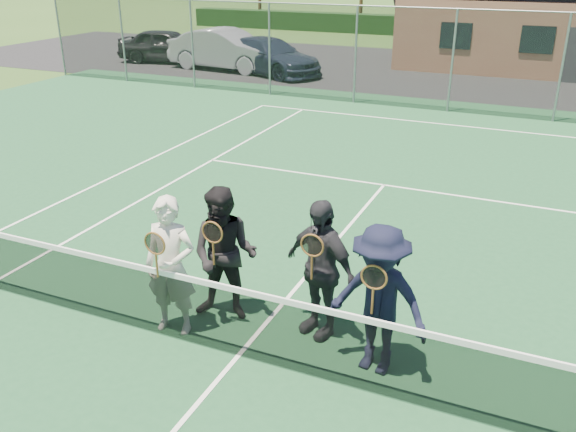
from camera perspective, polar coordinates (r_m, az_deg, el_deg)
name	(u,v)px	position (r m, az deg, el deg)	size (l,w,h in m)	color
ground	(477,76)	(25.82, 17.30, 12.38)	(220.00, 220.00, 0.00)	#2D4E1B
court_surface	(239,357)	(7.49, -4.65, -12.98)	(30.00, 30.00, 0.02)	#1C4C2B
tarmac_carpark	(379,69)	(26.58, 8.54, 13.45)	(40.00, 12.00, 0.01)	black
hedge_row	(509,30)	(37.59, 20.00, 16.03)	(40.00, 1.20, 1.10)	black
car_a	(167,46)	(28.39, -11.23, 15.36)	(1.72, 4.27, 1.46)	black
car_b	(227,50)	(26.14, -5.74, 15.23)	(1.73, 4.97, 1.64)	#979AA0
car_c	(269,56)	(25.09, -1.79, 14.71)	(1.95, 4.81, 1.40)	#1A2034
court_markings	(239,356)	(7.49, -4.65, -12.89)	(11.03, 23.83, 0.01)	white
tennis_net	(237,319)	(7.19, -4.78, -9.58)	(11.68, 0.08, 1.10)	slate
perimeter_fence	(452,61)	(19.22, 15.12, 13.81)	(30.07, 0.07, 3.02)	slate
player_a	(171,266)	(7.62, -10.92, -4.64)	(0.72, 0.55, 1.80)	silver
player_b	(225,255)	(7.80, -5.93, -3.63)	(0.99, 0.84, 1.80)	black
player_c	(320,268)	(7.45, 2.99, -4.90)	(1.14, 0.80, 1.80)	#25252A
player_d	(379,301)	(6.86, 8.49, -7.83)	(1.24, 0.81, 1.80)	black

